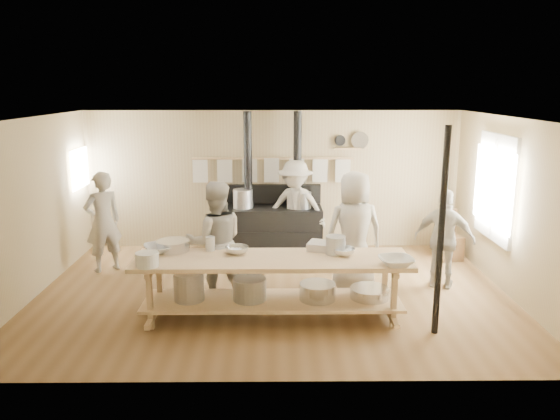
{
  "coord_description": "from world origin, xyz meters",
  "views": [
    {
      "loc": [
        0.04,
        -7.7,
        3.04
      ],
      "look_at": [
        0.11,
        0.2,
        1.24
      ],
      "focal_mm": 35.0,
      "sensor_mm": 36.0,
      "label": 1
    }
  ],
  "objects": [
    {
      "name": "deep_bowl_enamel",
      "position": [
        -1.55,
        -1.23,
        0.94
      ],
      "size": [
        0.36,
        0.36,
        0.18
      ],
      "primitive_type": "cylinder",
      "rotation": [
        0.0,
        0.0,
        -0.32
      ],
      "color": "white",
      "rests_on": "prep_table"
    },
    {
      "name": "chair",
      "position": [
        3.15,
        1.66,
        0.26
      ],
      "size": [
        0.46,
        0.46,
        0.87
      ],
      "rotation": [
        0.0,
        0.0,
        0.16
      ],
      "color": "#4F371F",
      "rests_on": "ground"
    },
    {
      "name": "cook_left",
      "position": [
        -0.81,
        -0.24,
        0.88
      ],
      "size": [
        0.97,
        0.82,
        1.75
      ],
      "primitive_type": "imported",
      "rotation": [
        0.0,
        0.0,
        3.34
      ],
      "color": "#B0A99C",
      "rests_on": "ground"
    },
    {
      "name": "support_post",
      "position": [
        2.05,
        -1.35,
        1.3
      ],
      "size": [
        0.08,
        0.08,
        2.6
      ],
      "primitive_type": "cylinder",
      "color": "black",
      "rests_on": "ground"
    },
    {
      "name": "cook_right",
      "position": [
        2.61,
        0.25,
        0.77
      ],
      "size": [
        0.97,
        0.7,
        1.53
      ],
      "primitive_type": "imported",
      "rotation": [
        0.0,
        0.0,
        2.74
      ],
      "color": "#B0A99C",
      "rests_on": "ground"
    },
    {
      "name": "bucket_galv",
      "position": [
        0.84,
        -0.74,
        0.97
      ],
      "size": [
        0.29,
        0.29,
        0.24
      ],
      "primitive_type": "cylinder",
      "rotation": [
        0.0,
        0.0,
        -0.13
      ],
      "color": "gray",
      "rests_on": "prep_table"
    },
    {
      "name": "bowl_white_a",
      "position": [
        -1.5,
        -0.64,
        0.9
      ],
      "size": [
        0.58,
        0.58,
        0.11
      ],
      "primitive_type": "imported",
      "rotation": [
        0.0,
        0.0,
        0.42
      ],
      "color": "white",
      "rests_on": "prep_table"
    },
    {
      "name": "bowl_steel_a",
      "position": [
        -0.47,
        -0.72,
        0.9
      ],
      "size": [
        0.41,
        0.41,
        0.1
      ],
      "primitive_type": "imported",
      "rotation": [
        0.0,
        0.0,
        1.18
      ],
      "color": "silver",
      "rests_on": "prep_table"
    },
    {
      "name": "ground",
      "position": [
        0.0,
        0.0,
        0.0
      ],
      "size": [
        7.0,
        7.0,
        0.0
      ],
      "primitive_type": "plane",
      "color": "brown",
      "rests_on": "ground"
    },
    {
      "name": "towel_rail",
      "position": [
        0.0,
        2.4,
        1.56
      ],
      "size": [
        3.0,
        0.04,
        0.47
      ],
      "color": "tan",
      "rests_on": "ground"
    },
    {
      "name": "bowl_white_b",
      "position": [
        1.55,
        -1.23,
        0.9
      ],
      "size": [
        0.48,
        0.48,
        0.11
      ],
      "primitive_type": "imported",
      "rotation": [
        0.0,
        0.0,
        1.7
      ],
      "color": "white",
      "rests_on": "prep_table"
    },
    {
      "name": "left_opening",
      "position": [
        -3.45,
        2.0,
        1.6
      ],
      "size": [
        0.0,
        0.9,
        0.9
      ],
      "color": "white",
      "rests_on": "ground"
    },
    {
      "name": "back_wall_shelf",
      "position": [
        1.46,
        2.43,
        2.0
      ],
      "size": [
        0.63,
        0.14,
        0.32
      ],
      "color": "tan",
      "rests_on": "ground"
    },
    {
      "name": "bowl_steel_b",
      "position": [
        0.94,
        -0.8,
        0.9
      ],
      "size": [
        0.41,
        0.41,
        0.1
      ],
      "primitive_type": "imported",
      "rotation": [
        0.0,
        0.0,
        3.59
      ],
      "color": "silver",
      "rests_on": "prep_table"
    },
    {
      "name": "cook_far_left",
      "position": [
        -2.81,
        1.08,
        0.84
      ],
      "size": [
        0.73,
        0.7,
        1.69
      ],
      "primitive_type": "imported",
      "rotation": [
        0.0,
        0.0,
        3.8
      ],
      "color": "#B0A99C",
      "rests_on": "ground"
    },
    {
      "name": "cook_center",
      "position": [
        1.23,
        0.22,
        0.91
      ],
      "size": [
        0.97,
        0.72,
        1.82
      ],
      "primitive_type": "imported",
      "rotation": [
        0.0,
        0.0,
        3.31
      ],
      "color": "#B0A99C",
      "rests_on": "ground"
    },
    {
      "name": "prep_table",
      "position": [
        -0.01,
        -0.9,
        0.52
      ],
      "size": [
        3.6,
        0.9,
        0.85
      ],
      "color": "tan",
      "rests_on": "ground"
    },
    {
      "name": "mixing_bowl_large",
      "position": [
        -1.35,
        -0.57,
        0.92
      ],
      "size": [
        0.58,
        0.58,
        0.14
      ],
      "primitive_type": "cylinder",
      "rotation": [
        0.0,
        0.0,
        -0.37
      ],
      "color": "silver",
      "rests_on": "prep_table"
    },
    {
      "name": "stove",
      "position": [
        -0.01,
        2.12,
        0.52
      ],
      "size": [
        1.9,
        0.75,
        2.6
      ],
      "color": "black",
      "rests_on": "ground"
    },
    {
      "name": "window_right",
      "position": [
        3.47,
        0.6,
        1.5
      ],
      "size": [
        0.09,
        1.5,
        1.65
      ],
      "color": "beige",
      "rests_on": "ground"
    },
    {
      "name": "room_shell",
      "position": [
        0.0,
        0.0,
        1.62
      ],
      "size": [
        7.0,
        7.0,
        7.0
      ],
      "color": "tan",
      "rests_on": "ground"
    },
    {
      "name": "pitcher",
      "position": [
        -0.84,
        -0.57,
        0.95
      ],
      "size": [
        0.16,
        0.16,
        0.19
      ],
      "primitive_type": "cylinder",
      "rotation": [
        0.0,
        0.0,
        -0.4
      ],
      "color": "white",
      "rests_on": "prep_table"
    },
    {
      "name": "cook_by_window",
      "position": [
        0.41,
        1.95,
        0.87
      ],
      "size": [
        1.26,
        0.92,
        1.74
      ],
      "primitive_type": "imported",
      "rotation": [
        0.0,
        0.0,
        -0.27
      ],
      "color": "#B0A99C",
      "rests_on": "ground"
    },
    {
      "name": "roasting_pan",
      "position": [
        0.74,
        -0.57,
        0.9
      ],
      "size": [
        0.56,
        0.46,
        0.11
      ],
      "primitive_type": "cube",
      "rotation": [
        0.0,
        0.0,
        -0.32
      ],
      "color": "#B2B2B7",
      "rests_on": "prep_table"
    }
  ]
}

